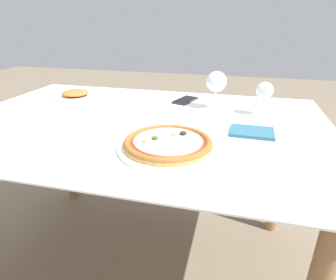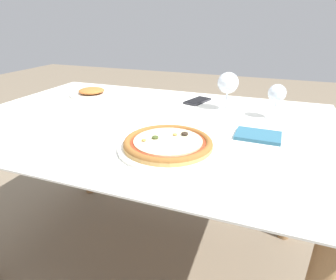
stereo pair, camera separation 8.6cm
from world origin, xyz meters
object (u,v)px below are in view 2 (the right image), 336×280
at_px(wine_glass_far_right, 277,94).
at_px(cell_phone, 197,101).
at_px(pizza_plate, 168,144).
at_px(wine_glass_far_left, 228,84).
at_px(side_plate, 92,92).
at_px(dining_table, 146,138).
at_px(fork, 51,112).

distance_m(wine_glass_far_right, cell_phone, 0.38).
relative_size(pizza_plate, wine_glass_far_right, 2.25).
bearing_deg(pizza_plate, wine_glass_far_left, 78.14).
xyz_separation_m(pizza_plate, side_plate, (-0.61, 0.48, -0.00)).
bearing_deg(cell_phone, dining_table, -111.28).
distance_m(cell_phone, side_plate, 0.56).
distance_m(pizza_plate, cell_phone, 0.55).
relative_size(dining_table, side_plate, 6.46).
relative_size(wine_glass_far_left, wine_glass_far_right, 1.19).
relative_size(cell_phone, side_plate, 0.70).
xyz_separation_m(dining_table, fork, (-0.42, -0.06, 0.08)).
xyz_separation_m(wine_glass_far_left, side_plate, (-0.71, 0.01, -0.10)).
xyz_separation_m(dining_table, pizza_plate, (0.18, -0.22, 0.09)).
bearing_deg(fork, wine_glass_far_right, 16.23).
distance_m(wine_glass_far_left, wine_glass_far_right, 0.21).
bearing_deg(dining_table, fork, -171.53).
height_order(wine_glass_far_left, wine_glass_far_right, wine_glass_far_left).
xyz_separation_m(wine_glass_far_left, cell_phone, (-0.15, 0.08, -0.11)).
height_order(fork, cell_phone, cell_phone).
height_order(fork, wine_glass_far_left, wine_glass_far_left).
bearing_deg(wine_glass_far_left, side_plate, 179.24).
xyz_separation_m(wine_glass_far_left, wine_glass_far_right, (0.20, -0.05, -0.02)).
height_order(fork, side_plate, side_plate).
height_order(dining_table, wine_glass_far_left, wine_glass_far_left).
relative_size(pizza_plate, cell_phone, 1.97).
distance_m(fork, side_plate, 0.32).
xyz_separation_m(dining_table, wine_glass_far_left, (0.28, 0.25, 0.20)).
bearing_deg(dining_table, pizza_plate, -51.41).
bearing_deg(fork, wine_glass_far_left, 23.92).
relative_size(wine_glass_far_right, cell_phone, 0.88).
bearing_deg(side_plate, wine_glass_far_left, -0.76).
xyz_separation_m(fork, side_plate, (-0.01, 0.32, 0.01)).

